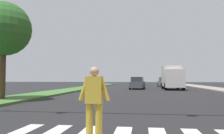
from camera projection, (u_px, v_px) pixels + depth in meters
The scene contains 8 objects.
ground_plane at pixel (146, 91), 26.39m from camera, with size 140.00×140.00×0.00m, color #262628.
median_strip at pixel (67, 90), 25.62m from camera, with size 3.05×64.00×0.15m, color #477A38.
tree_mid at pixel (4, 29), 14.46m from camera, with size 3.47×3.47×6.22m.
pedestrian_performer at pixel (94, 100), 5.16m from camera, with size 0.75×0.25×1.69m.
sedan_midblock at pixel (137, 83), 30.74m from camera, with size 2.14×4.62×1.65m.
sedan_distant at pixel (164, 82), 38.79m from camera, with size 2.15×4.17×1.70m.
sedan_far_horizon at pixel (139, 82), 48.21m from camera, with size 2.10×4.47×1.64m.
truck_box_delivery at pixel (172, 77), 29.65m from camera, with size 2.40×6.20×3.10m.
Camera 1 is at (-0.38, 3.20, 1.41)m, focal length 36.05 mm.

